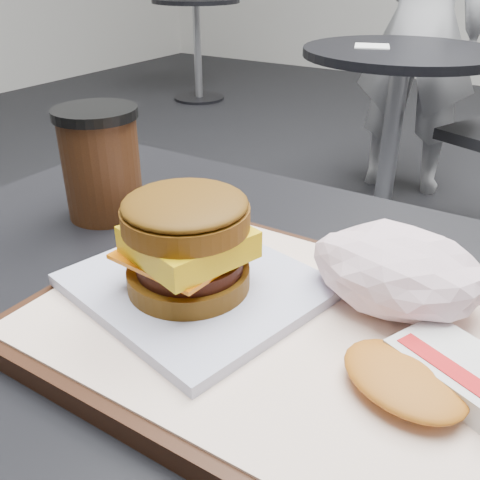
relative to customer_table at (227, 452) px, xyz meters
name	(u,v)px	position (x,y,z in m)	size (l,w,h in m)	color
customer_table	(227,452)	(0.00, 0.00, 0.00)	(0.80, 0.60, 0.77)	#A5A5AA
serving_tray	(274,330)	(0.06, -0.02, 0.20)	(0.38, 0.28, 0.02)	black
breakfast_sandwich	(190,253)	(-0.02, -0.02, 0.24)	(0.22, 0.21, 0.09)	white
hash_brown	(436,375)	(0.18, -0.03, 0.22)	(0.13, 0.12, 0.02)	silver
crumpled_wrapper	(399,271)	(0.13, 0.06, 0.24)	(0.14, 0.11, 0.06)	white
coffee_cup	(101,160)	(-0.22, 0.08, 0.25)	(0.09, 0.09, 0.13)	#391D0D
neighbor_table	(395,105)	(-0.35, 1.65, -0.03)	(0.70, 0.70, 0.75)	black
napkin	(372,46)	(-0.46, 1.63, 0.17)	(0.12, 0.12, 0.00)	white
patron	(421,28)	(-0.46, 2.27, 0.17)	(0.55, 0.36, 1.50)	silver
bg_table_mid	(197,25)	(-2.40, 3.20, -0.02)	(0.66, 0.66, 0.75)	black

